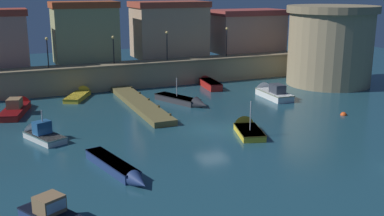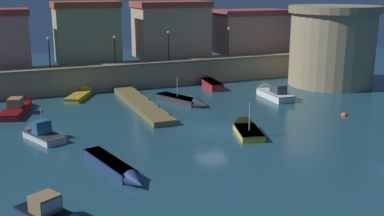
{
  "view_description": "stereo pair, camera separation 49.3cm",
  "coord_description": "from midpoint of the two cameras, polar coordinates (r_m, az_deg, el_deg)",
  "views": [
    {
      "loc": [
        -15.63,
        -32.51,
        11.28
      ],
      "look_at": [
        0.0,
        4.31,
        0.77
      ],
      "focal_mm": 43.5,
      "sensor_mm": 36.0,
      "label": 1
    },
    {
      "loc": [
        -15.17,
        -32.7,
        11.28
      ],
      "look_at": [
        0.0,
        4.31,
        0.77
      ],
      "focal_mm": 43.5,
      "sensor_mm": 36.0,
      "label": 2
    }
  ],
  "objects": [
    {
      "name": "moored_boat_1",
      "position": [
        46.18,
        -20.21,
        0.18
      ],
      "size": [
        3.52,
        7.07,
        1.96
      ],
      "rotation": [
        0.0,
        0.0,
        1.29
      ],
      "color": "red",
      "rests_on": "ground"
    },
    {
      "name": "mooring_buoy_0",
      "position": [
        44.01,
        18.46,
        -0.9
      ],
      "size": [
        0.58,
        0.58,
        0.58
      ],
      "primitive_type": "sphere",
      "color": "#EA4C19",
      "rests_on": "ground"
    },
    {
      "name": "moored_boat_5",
      "position": [
        45.8,
        -0.51,
        0.89
      ],
      "size": [
        3.91,
        6.5,
        2.83
      ],
      "rotation": [
        0.0,
        0.0,
        -1.15
      ],
      "color": "#333338",
      "rests_on": "ground"
    },
    {
      "name": "moored_boat_3",
      "position": [
        29.43,
        -8.81,
        -7.29
      ],
      "size": [
        2.66,
        7.03,
        1.05
      ],
      "rotation": [
        0.0,
        0.0,
        -1.34
      ],
      "color": "navy",
      "rests_on": "ground"
    },
    {
      "name": "quay_wall",
      "position": [
        54.23,
        -5.43,
        4.22
      ],
      "size": [
        43.77,
        2.87,
        2.88
      ],
      "color": "#9E8966",
      "rests_on": "ground"
    },
    {
      "name": "old_town_backdrop",
      "position": [
        57.27,
        -6.29,
        9.23
      ],
      "size": [
        42.81,
        5.72,
        6.96
      ],
      "color": "tan",
      "rests_on": "ground"
    },
    {
      "name": "moored_boat_0",
      "position": [
        37.5,
        -17.95,
        -2.92
      ],
      "size": [
        3.33,
        4.97,
        2.86
      ],
      "rotation": [
        0.0,
        0.0,
        1.98
      ],
      "color": "silver",
      "rests_on": "ground"
    },
    {
      "name": "moored_boat_6",
      "position": [
        37.38,
        6.99,
        -2.52
      ],
      "size": [
        2.96,
        5.0,
        3.38
      ],
      "rotation": [
        0.0,
        0.0,
        1.29
      ],
      "color": "gold",
      "rests_on": "ground"
    },
    {
      "name": "moored_boat_9",
      "position": [
        53.85,
        2.45,
        3.08
      ],
      "size": [
        1.96,
        5.65,
        1.31
      ],
      "rotation": [
        0.0,
        0.0,
        1.46
      ],
      "color": "red",
      "rests_on": "ground"
    },
    {
      "name": "pier_dock",
      "position": [
        45.3,
        -6.05,
        0.56
      ],
      "size": [
        2.05,
        15.1,
        0.7
      ],
      "color": "brown",
      "rests_on": "ground"
    },
    {
      "name": "moored_boat_2",
      "position": [
        49.65,
        9.92,
        1.92
      ],
      "size": [
        2.13,
        6.15,
        2.12
      ],
      "rotation": [
        0.0,
        0.0,
        1.53
      ],
      "color": "white",
      "rests_on": "ground"
    },
    {
      "name": "ground_plane",
      "position": [
        37.78,
        2.86,
        -2.66
      ],
      "size": [
        103.04,
        103.04,
        0.0
      ],
      "primitive_type": "plane",
      "color": "#1E4756"
    },
    {
      "name": "moored_boat_4",
      "position": [
        50.46,
        -13.06,
        1.71
      ],
      "size": [
        3.94,
        5.68,
        1.46
      ],
      "rotation": [
        0.0,
        0.0,
        1.09
      ],
      "color": "gold",
      "rests_on": "ground"
    },
    {
      "name": "quay_lamp_2",
      "position": [
        54.57,
        -2.64,
        8.24
      ],
      "size": [
        0.32,
        0.32,
        3.36
      ],
      "color": "black",
      "rests_on": "quay_wall"
    },
    {
      "name": "quay_lamp_0",
      "position": [
        51.67,
        -16.89,
        7.17
      ],
      "size": [
        0.32,
        0.32,
        3.22
      ],
      "color": "black",
      "rests_on": "quay_wall"
    },
    {
      "name": "quay_lamp_3",
      "position": [
        57.63,
        4.74,
        8.64
      ],
      "size": [
        0.32,
        0.32,
        3.53
      ],
      "color": "black",
      "rests_on": "quay_wall"
    },
    {
      "name": "fortress_tower",
      "position": [
        56.76,
        17.04,
        7.36
      ],
      "size": [
        10.37,
        10.37,
        9.13
      ],
      "color": "#9E8966",
      "rests_on": "ground"
    },
    {
      "name": "quay_lamp_1",
      "position": [
        52.81,
        -9.18,
        7.67
      ],
      "size": [
        0.32,
        0.32,
        3.08
      ],
      "color": "black",
      "rests_on": "quay_wall"
    }
  ]
}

